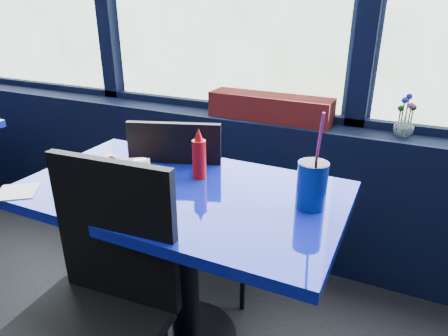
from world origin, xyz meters
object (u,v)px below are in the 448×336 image
chair_near_back (197,198)px  flower_vase (404,124)px  planter_box (270,107)px  chair_near_front (92,302)px  ketchup_bottle (199,156)px  near_table (182,230)px  soda_cup (312,184)px  food_basket (118,171)px

chair_near_back → flower_vase: bearing=-166.5°
planter_box → flower_vase: bearing=1.0°
chair_near_front → chair_near_back: 0.78m
ketchup_bottle → planter_box: bearing=87.8°
near_table → soda_cup: 0.55m
chair_near_back → planter_box: 0.65m
near_table → planter_box: (0.05, 0.86, 0.30)m
chair_near_back → planter_box: bearing=-126.0°
food_basket → soda_cup: bearing=-7.6°
planter_box → soda_cup: bearing=-60.6°
flower_vase → ketchup_bottle: 1.01m
near_table → flower_vase: 1.15m
near_table → ketchup_bottle: 0.30m
food_basket → soda_cup: size_ratio=0.79×
planter_box → ketchup_bottle: 0.74m
chair_near_back → ketchup_bottle: bearing=103.8°
near_table → chair_near_back: size_ratio=1.29×
chair_near_front → planter_box: 1.35m
flower_vase → near_table: bearing=-129.8°
near_table → planter_box: planter_box is taller
food_basket → ketchup_bottle: (0.28, 0.15, 0.06)m
flower_vase → food_basket: (-0.97, -0.88, -0.08)m
chair_near_front → food_basket: chair_near_front is taller
chair_near_back → food_basket: (-0.15, -0.35, 0.25)m
ketchup_bottle → soda_cup: (0.45, -0.05, -0.00)m
food_basket → planter_box: bearing=55.9°
food_basket → ketchup_bottle: 0.32m
chair_near_back → soda_cup: size_ratio=2.72×
planter_box → ketchup_bottle: ketchup_bottle is taller
chair_near_front → soda_cup: size_ratio=2.87×
near_table → chair_near_back: chair_near_back is taller
chair_near_front → ketchup_bottle: size_ratio=4.82×
chair_near_front → soda_cup: (0.51, 0.52, 0.27)m
near_table → food_basket: bearing=-174.0°
chair_near_front → flower_vase: 1.54m
chair_near_front → planter_box: (0.09, 1.31, 0.30)m
chair_near_front → flower_vase: bearing=56.0°
chair_near_back → chair_near_front: bearing=76.0°
chair_near_front → flower_vase: flower_vase is taller
ketchup_bottle → soda_cup: soda_cup is taller
chair_near_back → ketchup_bottle: 0.39m
chair_near_back → planter_box: size_ratio=1.40×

